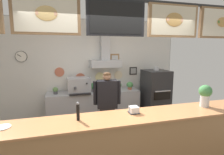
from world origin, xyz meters
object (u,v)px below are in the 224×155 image
(basil_vase, at_px, (205,95))
(pepper_grinder, at_px, (78,111))
(potted_rosemary, at_px, (130,85))
(shop_worker, at_px, (107,107))
(espresso_machine, at_px, (79,85))
(potted_oregano, at_px, (118,85))
(condiment_plate, at_px, (2,127))
(pizza_oven, at_px, (155,97))
(napkin_holder, at_px, (134,110))
(potted_sage, at_px, (55,90))
(potted_basil, at_px, (92,87))

(basil_vase, height_order, pepper_grinder, basil_vase)
(potted_rosemary, bearing_deg, shop_worker, -130.10)
(basil_vase, relative_size, pepper_grinder, 1.45)
(espresso_machine, xyz_separation_m, potted_oregano, (1.08, 0.04, -0.07))
(potted_rosemary, bearing_deg, condiment_plate, -139.46)
(potted_rosemary, relative_size, condiment_plate, 1.09)
(potted_rosemary, distance_m, basil_vase, 2.23)
(pizza_oven, bearing_deg, pepper_grinder, -139.66)
(potted_rosemary, bearing_deg, pizza_oven, -21.38)
(potted_oregano, bearing_deg, pizza_oven, -17.23)
(pepper_grinder, distance_m, napkin_holder, 0.85)
(shop_worker, bearing_deg, pizza_oven, -143.03)
(napkin_holder, bearing_deg, shop_worker, 99.16)
(pizza_oven, bearing_deg, shop_worker, -152.00)
(potted_rosemary, bearing_deg, espresso_machine, 179.56)
(potted_rosemary, bearing_deg, pepper_grinder, -126.36)
(pizza_oven, relative_size, condiment_plate, 7.99)
(pepper_grinder, bearing_deg, potted_rosemary, 53.64)
(pizza_oven, xyz_separation_m, shop_worker, (-1.58, -0.84, 0.11))
(potted_rosemary, height_order, condiment_plate, potted_rosemary)
(espresso_machine, distance_m, potted_oregano, 1.08)
(shop_worker, distance_m, pepper_grinder, 1.32)
(basil_vase, bearing_deg, potted_oregano, 110.59)
(potted_sage, height_order, potted_basil, potted_basil)
(potted_rosemary, xyz_separation_m, potted_sage, (-1.98, 0.01, -0.02))
(pizza_oven, distance_m, condiment_plate, 3.74)
(espresso_machine, relative_size, potted_rosemary, 2.68)
(pizza_oven, height_order, potted_oregano, pizza_oven)
(potted_basil, bearing_deg, potted_oregano, 3.35)
(pepper_grinder, bearing_deg, shop_worker, 57.85)
(condiment_plate, bearing_deg, pepper_grinder, -0.68)
(pizza_oven, xyz_separation_m, potted_oregano, (-0.98, 0.30, 0.31))
(shop_worker, relative_size, potted_rosemary, 7.38)
(potted_basil, bearing_deg, shop_worker, -83.60)
(condiment_plate, bearing_deg, potted_rosemary, 40.54)
(shop_worker, bearing_deg, potted_rosemary, -121.13)
(napkin_holder, bearing_deg, potted_rosemary, 70.30)
(espresso_machine, bearing_deg, potted_basil, -1.21)
(basil_vase, bearing_deg, pepper_grinder, -179.56)
(pizza_oven, bearing_deg, napkin_holder, -127.22)
(pepper_grinder, bearing_deg, potted_sage, 99.79)
(potted_sage, relative_size, condiment_plate, 0.90)
(basil_vase, xyz_separation_m, condiment_plate, (-3.04, -0.01, -0.19))
(espresso_machine, xyz_separation_m, condiment_plate, (-1.14, -2.18, -0.04))
(espresso_machine, height_order, condiment_plate, espresso_machine)
(potted_rosemary, height_order, pepper_grinder, pepper_grinder)
(potted_rosemary, relative_size, napkin_holder, 1.34)
(potted_oregano, height_order, potted_basil, potted_basil)
(pizza_oven, bearing_deg, condiment_plate, -149.11)
(potted_oregano, distance_m, condiment_plate, 3.13)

